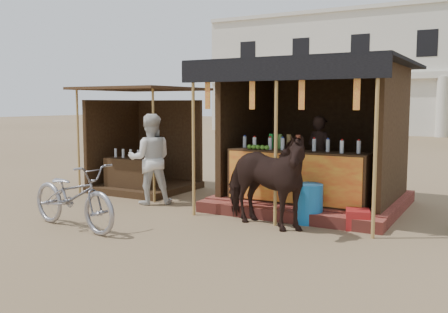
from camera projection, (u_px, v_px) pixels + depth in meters
ground at (172, 240)px, 7.44m from camera, size 120.00×120.00×0.00m
main_stall at (312, 155)px, 9.75m from camera, size 3.60×3.61×2.78m
secondary_stall at (140, 154)px, 11.69m from camera, size 2.40×2.40×2.38m
cow at (263, 180)px, 8.09m from camera, size 2.00×1.29×1.56m
motorbike at (73, 196)px, 8.05m from camera, size 2.13×1.02×1.07m
bystander at (150, 159)px, 10.01m from camera, size 1.12×1.09×1.82m
blue_barrel at (308, 203)px, 8.45m from camera, size 0.55×0.55×0.67m
red_crate at (358, 219)px, 8.06m from camera, size 0.47×0.50×0.32m
background_building at (402, 74)px, 33.96m from camera, size 26.00×7.45×8.18m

